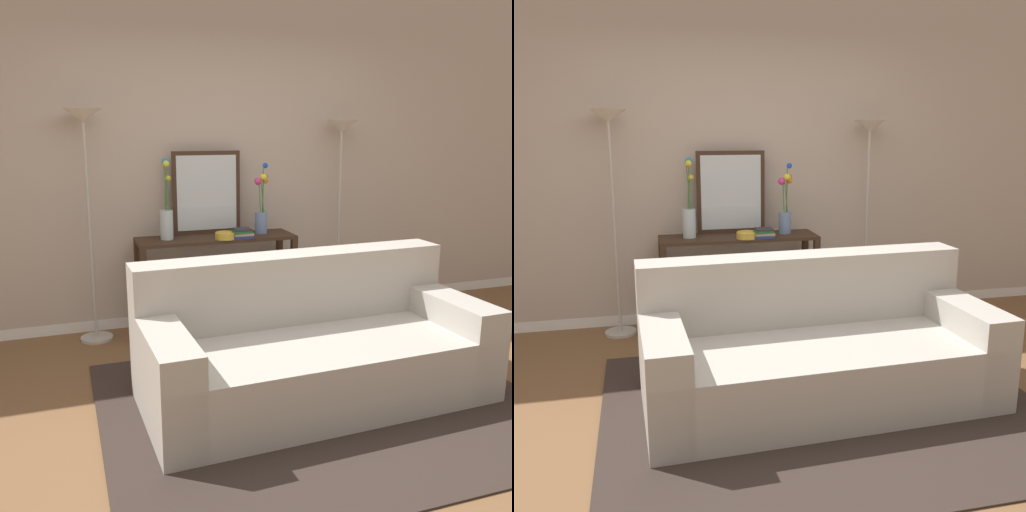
% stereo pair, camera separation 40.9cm
% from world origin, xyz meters
% --- Properties ---
extents(ground_plane, '(16.00, 16.00, 0.02)m').
position_xyz_m(ground_plane, '(0.00, 0.00, -0.01)').
color(ground_plane, brown).
extents(back_wall, '(12.00, 0.15, 2.94)m').
position_xyz_m(back_wall, '(0.00, 2.14, 1.47)').
color(back_wall, white).
rests_on(back_wall, ground).
extents(area_rug, '(2.68, 2.14, 0.01)m').
position_xyz_m(area_rug, '(0.22, 0.22, 0.01)').
color(area_rug, '#332823').
rests_on(area_rug, ground).
extents(couch, '(2.20, 1.04, 0.88)m').
position_xyz_m(couch, '(0.22, 0.39, 0.31)').
color(couch, '#ADA89E').
rests_on(couch, ground).
extents(console_table, '(1.32, 0.39, 0.81)m').
position_xyz_m(console_table, '(-0.03, 1.79, 0.56)').
color(console_table, '#382619').
rests_on(console_table, ground).
extents(floor_lamp_left, '(0.28, 0.28, 1.83)m').
position_xyz_m(floor_lamp_left, '(-1.03, 1.86, 1.44)').
color(floor_lamp_left, '#B7B2A8').
rests_on(floor_lamp_left, ground).
extents(floor_lamp_right, '(0.28, 0.28, 1.76)m').
position_xyz_m(floor_lamp_right, '(1.14, 1.86, 1.38)').
color(floor_lamp_right, '#B7B2A8').
rests_on(floor_lamp_right, ground).
extents(wall_mirror, '(0.58, 0.02, 0.70)m').
position_xyz_m(wall_mirror, '(-0.06, 1.95, 1.16)').
color(wall_mirror, '#382619').
rests_on(wall_mirror, console_table).
extents(vase_tall_flowers, '(0.11, 0.13, 0.65)m').
position_xyz_m(vase_tall_flowers, '(-0.43, 1.80, 1.01)').
color(vase_tall_flowers, silver).
rests_on(vase_tall_flowers, console_table).
extents(vase_short_flowers, '(0.13, 0.12, 0.60)m').
position_xyz_m(vase_short_flowers, '(0.38, 1.81, 1.01)').
color(vase_short_flowers, '#6B84AD').
rests_on(vase_short_flowers, console_table).
extents(fruit_bowl, '(0.17, 0.17, 0.06)m').
position_xyz_m(fruit_bowl, '(0.02, 1.66, 0.84)').
color(fruit_bowl, gold).
rests_on(fruit_bowl, console_table).
extents(book_stack, '(0.19, 0.16, 0.08)m').
position_xyz_m(book_stack, '(0.16, 1.66, 0.84)').
color(book_stack, navy).
rests_on(book_stack, console_table).
extents(book_row_under_console, '(0.36, 0.18, 0.12)m').
position_xyz_m(book_row_under_console, '(-0.39, 1.79, 0.05)').
color(book_row_under_console, maroon).
rests_on(book_row_under_console, ground).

